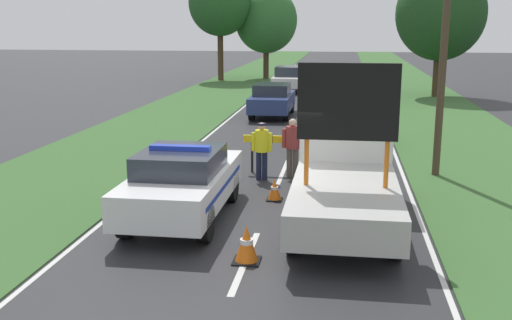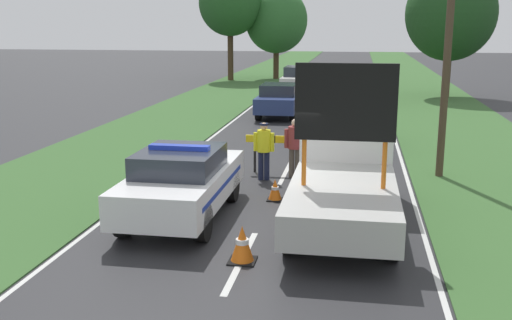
{
  "view_description": "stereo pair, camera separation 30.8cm",
  "coord_description": "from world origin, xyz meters",
  "px_view_note": "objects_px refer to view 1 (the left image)",
  "views": [
    {
      "loc": [
        1.62,
        -12.25,
        4.11
      ],
      "look_at": [
        -0.28,
        0.83,
        1.1
      ],
      "focal_mm": 42.0,
      "sensor_mm": 36.0,
      "label": 1
    },
    {
      "loc": [
        1.93,
        -12.2,
        4.11
      ],
      "look_at": [
        -0.28,
        0.83,
        1.1
      ],
      "focal_mm": 42.0,
      "sensor_mm": 36.0,
      "label": 2
    }
  ],
  "objects_px": {
    "traffic_cone_centre_front": "(212,158)",
    "roadside_tree_near_left": "(441,14)",
    "queued_car_van_white": "(289,78)",
    "work_truck": "(345,163)",
    "utility_pole": "(445,39)",
    "pedestrian_civilian": "(293,143)",
    "queued_car_hatch_blue": "(272,100)",
    "traffic_cone_near_police": "(275,190)",
    "traffic_cone_near_truck": "(247,244)",
    "queued_car_sedan_black": "(340,123)",
    "road_barrier": "(288,143)",
    "roadside_tree_mid_left": "(266,20)",
    "roadside_tree_near_right": "(220,3)",
    "police_officer": "(262,146)",
    "traffic_cone_behind_barrier": "(336,168)",
    "police_car": "(183,182)",
    "queued_car_wagon_maroon": "(341,90)"
  },
  "relations": [
    {
      "from": "traffic_cone_near_police",
      "to": "traffic_cone_centre_front",
      "type": "distance_m",
      "value": 3.59
    },
    {
      "from": "queued_car_sedan_black",
      "to": "utility_pole",
      "type": "bearing_deg",
      "value": 123.27
    },
    {
      "from": "work_truck",
      "to": "utility_pole",
      "type": "height_order",
      "value": "utility_pole"
    },
    {
      "from": "pedestrian_civilian",
      "to": "queued_car_van_white",
      "type": "distance_m",
      "value": 21.72
    },
    {
      "from": "traffic_cone_near_truck",
      "to": "queued_car_van_white",
      "type": "relative_size",
      "value": 0.14
    },
    {
      "from": "police_officer",
      "to": "queued_car_van_white",
      "type": "distance_m",
      "value": 22.06
    },
    {
      "from": "traffic_cone_behind_barrier",
      "to": "roadside_tree_mid_left",
      "type": "distance_m",
      "value": 30.7
    },
    {
      "from": "roadside_tree_near_left",
      "to": "roadside_tree_mid_left",
      "type": "relative_size",
      "value": 1.07
    },
    {
      "from": "work_truck",
      "to": "roadside_tree_near_left",
      "type": "height_order",
      "value": "roadside_tree_near_left"
    },
    {
      "from": "roadside_tree_near_right",
      "to": "roadside_tree_mid_left",
      "type": "xyz_separation_m",
      "value": [
        3.15,
        1.82,
        -1.21
      ]
    },
    {
      "from": "utility_pole",
      "to": "road_barrier",
      "type": "bearing_deg",
      "value": -175.68
    },
    {
      "from": "pedestrian_civilian",
      "to": "traffic_cone_behind_barrier",
      "type": "height_order",
      "value": "pedestrian_civilian"
    },
    {
      "from": "queued_car_wagon_maroon",
      "to": "work_truck",
      "type": "bearing_deg",
      "value": 90.61
    },
    {
      "from": "road_barrier",
      "to": "roadside_tree_near_left",
      "type": "height_order",
      "value": "roadside_tree_near_left"
    },
    {
      "from": "police_officer",
      "to": "queued_car_hatch_blue",
      "type": "distance_m",
      "value": 11.4
    },
    {
      "from": "traffic_cone_near_truck",
      "to": "roadside_tree_near_right",
      "type": "height_order",
      "value": "roadside_tree_near_right"
    },
    {
      "from": "pedestrian_civilian",
      "to": "roadside_tree_mid_left",
      "type": "distance_m",
      "value": 30.25
    },
    {
      "from": "police_car",
      "to": "roadside_tree_mid_left",
      "type": "distance_m",
      "value": 33.86
    },
    {
      "from": "traffic_cone_near_police",
      "to": "traffic_cone_behind_barrier",
      "type": "relative_size",
      "value": 0.75
    },
    {
      "from": "queued_car_van_white",
      "to": "work_truck",
      "type": "bearing_deg",
      "value": 98.0
    },
    {
      "from": "pedestrian_civilian",
      "to": "utility_pole",
      "type": "xyz_separation_m",
      "value": [
        3.92,
        0.72,
        2.78
      ]
    },
    {
      "from": "police_car",
      "to": "traffic_cone_near_truck",
      "type": "relative_size",
      "value": 6.77
    },
    {
      "from": "traffic_cone_near_truck",
      "to": "roadside_tree_mid_left",
      "type": "distance_m",
      "value": 36.28
    },
    {
      "from": "traffic_cone_centre_front",
      "to": "utility_pole",
      "type": "xyz_separation_m",
      "value": [
        6.31,
        0.11,
        3.4
      ]
    },
    {
      "from": "work_truck",
      "to": "roadside_tree_near_right",
      "type": "distance_m",
      "value": 32.57
    },
    {
      "from": "roadside_tree_near_left",
      "to": "roadside_tree_near_right",
      "type": "height_order",
      "value": "roadside_tree_near_right"
    },
    {
      "from": "police_car",
      "to": "queued_car_van_white",
      "type": "bearing_deg",
      "value": 95.99
    },
    {
      "from": "police_car",
      "to": "pedestrian_civilian",
      "type": "relative_size",
      "value": 2.77
    },
    {
      "from": "police_car",
      "to": "traffic_cone_near_truck",
      "type": "bearing_deg",
      "value": -45.92
    },
    {
      "from": "work_truck",
      "to": "police_officer",
      "type": "relative_size",
      "value": 3.76
    },
    {
      "from": "traffic_cone_near_truck",
      "to": "queued_car_sedan_black",
      "type": "distance_m",
      "value": 11.01
    },
    {
      "from": "road_barrier",
      "to": "traffic_cone_behind_barrier",
      "type": "bearing_deg",
      "value": -21.69
    },
    {
      "from": "pedestrian_civilian",
      "to": "queued_car_hatch_blue",
      "type": "xyz_separation_m",
      "value": [
        -1.86,
        10.94,
        -0.19
      ]
    },
    {
      "from": "roadside_tree_near_right",
      "to": "roadside_tree_mid_left",
      "type": "relative_size",
      "value": 1.17
    },
    {
      "from": "roadside_tree_near_left",
      "to": "roadside_tree_mid_left",
      "type": "xyz_separation_m",
      "value": [
        -11.14,
        10.1,
        -0.3
      ]
    },
    {
      "from": "pedestrian_civilian",
      "to": "traffic_cone_centre_front",
      "type": "xyz_separation_m",
      "value": [
        -2.39,
        0.61,
        -0.62
      ]
    },
    {
      "from": "queued_car_sedan_black",
      "to": "roadside_tree_near_left",
      "type": "xyz_separation_m",
      "value": [
        5.33,
        14.81,
        3.92
      ]
    },
    {
      "from": "queued_car_hatch_blue",
      "to": "utility_pole",
      "type": "height_order",
      "value": "utility_pole"
    },
    {
      "from": "queued_car_van_white",
      "to": "roadside_tree_mid_left",
      "type": "relative_size",
      "value": 0.68
    },
    {
      "from": "traffic_cone_behind_barrier",
      "to": "roadside_tree_near_left",
      "type": "distance_m",
      "value": 20.95
    },
    {
      "from": "road_barrier",
      "to": "pedestrian_civilian",
      "type": "distance_m",
      "value": 0.46
    },
    {
      "from": "police_car",
      "to": "roadside_tree_near_left",
      "type": "bearing_deg",
      "value": 75.83
    },
    {
      "from": "queued_car_wagon_maroon",
      "to": "roadside_tree_near_right",
      "type": "height_order",
      "value": "roadside_tree_near_right"
    },
    {
      "from": "work_truck",
      "to": "traffic_cone_centre_front",
      "type": "height_order",
      "value": "work_truck"
    },
    {
      "from": "queued_car_hatch_blue",
      "to": "queued_car_van_white",
      "type": "height_order",
      "value": "queued_car_van_white"
    },
    {
      "from": "traffic_cone_centre_front",
      "to": "roadside_tree_near_left",
      "type": "xyz_separation_m",
      "value": [
        8.96,
        19.0,
        4.33
      ]
    },
    {
      "from": "roadside_tree_near_left",
      "to": "utility_pole",
      "type": "bearing_deg",
      "value": -97.98
    },
    {
      "from": "queued_car_van_white",
      "to": "roadside_tree_near_left",
      "type": "distance_m",
      "value": 9.66
    },
    {
      "from": "traffic_cone_near_police",
      "to": "traffic_cone_centre_front",
      "type": "relative_size",
      "value": 0.78
    },
    {
      "from": "police_car",
      "to": "police_officer",
      "type": "distance_m",
      "value": 3.69
    }
  ]
}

